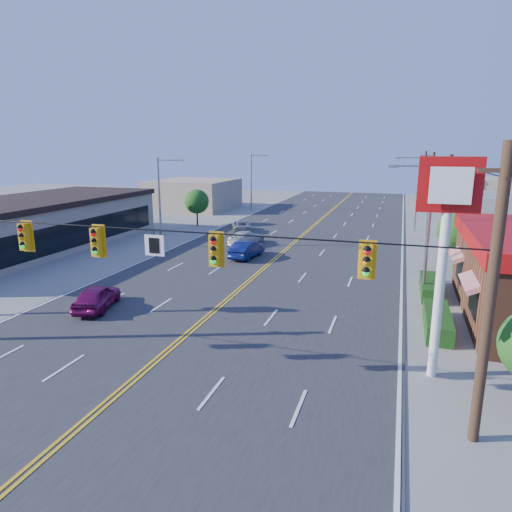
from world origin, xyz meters
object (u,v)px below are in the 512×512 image
(car_magenta, at_px, (97,298))
(signal_span, at_px, (123,258))
(car_white, at_px, (246,238))
(car_silver, at_px, (242,226))
(kfc_pylon, at_px, (446,225))
(car_blue, at_px, (247,250))

(car_magenta, bearing_deg, signal_span, 119.48)
(signal_span, xyz_separation_m, car_white, (-3.92, 25.27, -4.24))
(car_white, xyz_separation_m, car_silver, (-2.75, 6.56, -0.06))
(car_magenta, height_order, car_white, car_magenta)
(car_silver, bearing_deg, car_white, 89.86)
(signal_span, distance_m, kfc_pylon, 11.87)
(kfc_pylon, distance_m, car_magenta, 18.34)
(kfc_pylon, relative_size, car_magenta, 2.14)
(car_blue, xyz_separation_m, car_silver, (-4.45, 11.36, -0.10))
(car_white, bearing_deg, signal_span, 112.44)
(car_magenta, height_order, car_blue, car_blue)
(car_blue, height_order, car_white, car_blue)
(car_blue, relative_size, car_white, 0.95)
(car_magenta, distance_m, car_blue, 14.62)
(kfc_pylon, bearing_deg, car_blue, 129.01)
(kfc_pylon, xyz_separation_m, car_white, (-15.04, 21.27, -5.40))
(signal_span, xyz_separation_m, car_blue, (-2.22, 20.46, -4.19))
(signal_span, distance_m, car_silver, 32.80)
(signal_span, bearing_deg, car_white, 98.82)
(kfc_pylon, distance_m, car_white, 26.60)
(signal_span, bearing_deg, car_magenta, 134.24)
(kfc_pylon, height_order, car_magenta, kfc_pylon)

